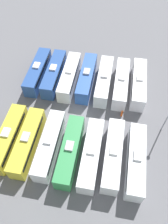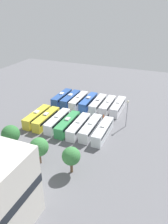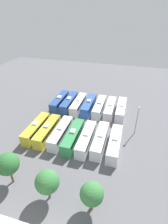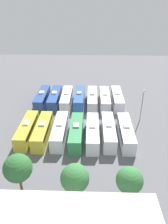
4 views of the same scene
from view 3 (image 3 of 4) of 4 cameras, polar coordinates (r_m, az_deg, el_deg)
The scene contains 20 objects.
ground_plane at distance 50.59m, azimuth -0.65°, elevation -3.67°, with size 122.10×122.10×0.00m, color slate.
bus_0 at distance 55.16m, azimuth 11.97°, elevation 0.92°, with size 2.55×11.53×3.44m.
bus_1 at distance 54.97m, azimuth 8.46°, elevation 1.18°, with size 2.55×11.53×3.44m.
bus_2 at distance 55.43m, azimuth 5.03°, elevation 1.70°, with size 2.55×11.53×3.44m.
bus_3 at distance 56.28m, azimuth 1.59°, elevation 2.31°, with size 2.55×11.53×3.44m.
bus_4 at distance 56.87m, azimuth -1.84°, elevation 2.64°, with size 2.55×11.53×3.44m.
bus_5 at distance 58.01m, azimuth -4.84°, elevation 3.15°, with size 2.55×11.53×3.44m.
bus_6 at distance 59.19m, azimuth -7.95°, elevation 3.56°, with size 2.55×11.53×3.44m.
bus_7 at distance 41.90m, azimuth 9.97°, elevation -10.01°, with size 2.55×11.53×3.44m.
bus_8 at distance 42.42m, azimuth 5.28°, elevation -8.98°, with size 2.55×11.53×3.44m.
bus_9 at distance 42.55m, azimuth 0.74°, elevation -8.67°, with size 2.55×11.53×3.44m.
bus_10 at distance 43.33m, azimuth -3.60°, elevation -7.87°, with size 2.55×11.53×3.44m.
bus_11 at distance 44.74m, azimuth -7.61°, elevation -6.67°, with size 2.55×11.53×3.44m.
bus_12 at distance 45.96m, azimuth -11.85°, elevation -5.96°, with size 2.55×11.53×3.44m.
bus_13 at distance 47.53m, azimuth -15.29°, elevation -5.07°, with size 2.55×11.53×3.44m.
worker_person at distance 49.81m, azimuth 8.15°, elevation -3.55°, with size 0.36×0.36×1.71m.
light_pole at distance 45.89m, azimuth 17.12°, elevation -1.18°, with size 0.60×0.60×8.03m.
tree_0 at distance 30.04m, azimuth 2.56°, elevation -25.19°, with size 3.82×3.82×6.02m.
tree_1 at distance 31.58m, azimuth -11.91°, elevation -21.42°, with size 4.10×4.10×6.35m.
tree_2 at distance 35.34m, azimuth -23.67°, elevation -15.27°, with size 4.19×4.19×7.01m.
Camera 3 is at (-11.81, 39.62, 29.16)m, focal length 28.00 mm.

